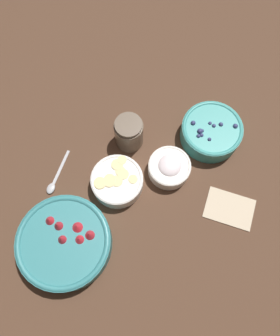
# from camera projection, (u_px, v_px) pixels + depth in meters

# --- Properties ---
(ground_plane) EXTENTS (4.00, 4.00, 0.00)m
(ground_plane) POSITION_uv_depth(u_px,v_px,m) (123.00, 166.00, 0.94)
(ground_plane) COLOR #4C3323
(bowl_strawberries) EXTENTS (0.24, 0.24, 0.08)m
(bowl_strawberries) POSITION_uv_depth(u_px,v_px,m) (64.00, 242.00, 0.83)
(bowl_strawberries) COLOR teal
(bowl_strawberries) RESTS_ON ground_plane
(bowl_blueberries) EXTENTS (0.17, 0.17, 0.07)m
(bowl_blueberries) POSITION_uv_depth(u_px,v_px,m) (211.00, 131.00, 0.93)
(bowl_blueberries) COLOR teal
(bowl_blueberries) RESTS_ON ground_plane
(bowl_bananas) EXTENTS (0.14, 0.14, 0.05)m
(bowl_bananas) POSITION_uv_depth(u_px,v_px,m) (117.00, 181.00, 0.89)
(bowl_bananas) COLOR white
(bowl_bananas) RESTS_ON ground_plane
(bowl_cream) EXTENTS (0.12, 0.12, 0.06)m
(bowl_cream) POSITION_uv_depth(u_px,v_px,m) (169.00, 167.00, 0.90)
(bowl_cream) COLOR white
(bowl_cream) RESTS_ON ground_plane
(jar_chocolate) EXTENTS (0.08, 0.08, 0.10)m
(jar_chocolate) POSITION_uv_depth(u_px,v_px,m) (129.00, 133.00, 0.92)
(jar_chocolate) COLOR brown
(jar_chocolate) RESTS_ON ground_plane
(napkin) EXTENTS (0.16, 0.14, 0.01)m
(napkin) POSITION_uv_depth(u_px,v_px,m) (230.00, 208.00, 0.89)
(napkin) COLOR beige
(napkin) RESTS_ON ground_plane
(spoon) EXTENTS (0.07, 0.13, 0.01)m
(spoon) POSITION_uv_depth(u_px,v_px,m) (55.00, 180.00, 0.92)
(spoon) COLOR #B2B2B7
(spoon) RESTS_ON ground_plane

